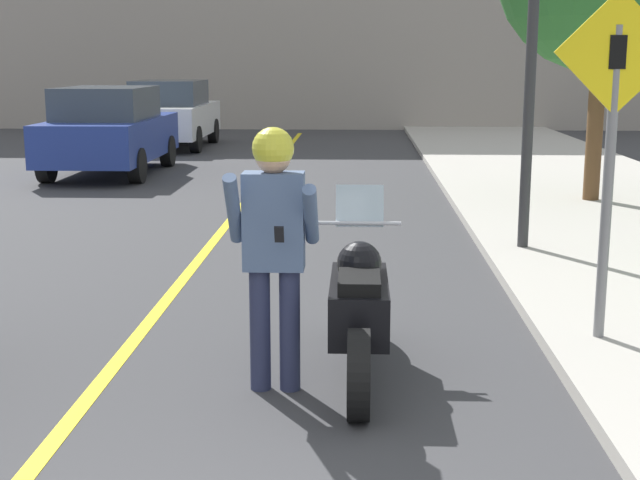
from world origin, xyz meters
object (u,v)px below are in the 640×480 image
at_px(person_biker, 274,231).
at_px(parked_car_white, 171,114).
at_px(motorcycle, 359,308).
at_px(crossing_sign, 612,133).
at_px(parked_car_blue, 109,130).
at_px(traffic_light, 534,8).

height_order(person_biker, parked_car_white, person_biker).
height_order(motorcycle, parked_car_white, parked_car_white).
height_order(motorcycle, crossing_sign, crossing_sign).
bearing_deg(parked_car_blue, person_biker, -69.40).
xyz_separation_m(motorcycle, crossing_sign, (1.84, 0.62, 1.18)).
xyz_separation_m(crossing_sign, traffic_light, (0.02, 3.33, 1.07)).
bearing_deg(person_biker, parked_car_white, 104.04).
bearing_deg(crossing_sign, motorcycle, -161.43).
height_order(person_biker, parked_car_blue, person_biker).
bearing_deg(traffic_light, person_biker, -119.60).
bearing_deg(parked_car_blue, crossing_sign, -57.33).
relative_size(person_biker, traffic_light, 0.47).
relative_size(crossing_sign, traffic_light, 0.68).
height_order(motorcycle, person_biker, person_biker).
height_order(crossing_sign, traffic_light, traffic_light).
bearing_deg(motorcycle, traffic_light, 64.80).
relative_size(parked_car_blue, parked_car_white, 1.00).
xyz_separation_m(motorcycle, person_biker, (-0.56, -0.31, 0.60)).
height_order(traffic_light, parked_car_blue, traffic_light).
relative_size(traffic_light, parked_car_white, 0.90).
distance_m(crossing_sign, parked_car_blue, 12.37).
bearing_deg(crossing_sign, person_biker, -158.83).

